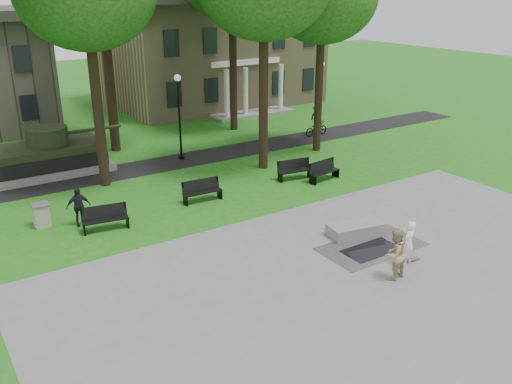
# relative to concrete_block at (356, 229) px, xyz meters

# --- Properties ---
(ground) EXTENTS (120.00, 120.00, 0.00)m
(ground) POSITION_rel_concrete_block_xyz_m (-1.84, 0.47, -0.24)
(ground) COLOR #246016
(ground) RESTS_ON ground
(plaza) EXTENTS (22.00, 16.00, 0.02)m
(plaza) POSITION_rel_concrete_block_xyz_m (-1.84, -4.53, -0.23)
(plaza) COLOR gray
(plaza) RESTS_ON ground
(footpath) EXTENTS (44.00, 2.60, 0.01)m
(footpath) POSITION_rel_concrete_block_xyz_m (-1.84, 12.47, -0.24)
(footpath) COLOR black
(footpath) RESTS_ON ground
(building_right) EXTENTS (17.00, 12.00, 8.60)m
(building_right) POSITION_rel_concrete_block_xyz_m (8.16, 26.47, 4.10)
(building_right) COLOR #9E8460
(building_right) RESTS_ON ground
(lamp_mid) EXTENTS (0.36, 0.36, 4.73)m
(lamp_mid) POSITION_rel_concrete_block_xyz_m (-1.34, 12.77, 2.55)
(lamp_mid) COLOR black
(lamp_mid) RESTS_ON ground
(lamp_right) EXTENTS (0.36, 0.36, 4.73)m
(lamp_right) POSITION_rel_concrete_block_xyz_m (8.66, 12.77, 2.55)
(lamp_right) COLOR black
(lamp_right) RESTS_ON ground
(tank_monument) EXTENTS (7.45, 3.40, 2.40)m
(tank_monument) POSITION_rel_concrete_block_xyz_m (-8.29, 14.47, 0.61)
(tank_monument) COLOR gray
(tank_monument) RESTS_ON ground
(puddle) EXTENTS (2.20, 1.20, 0.00)m
(puddle) POSITION_rel_concrete_block_xyz_m (-0.45, -1.35, -0.22)
(puddle) COLOR black
(puddle) RESTS_ON plaza
(concrete_block) EXTENTS (2.34, 1.37, 0.45)m
(concrete_block) POSITION_rel_concrete_block_xyz_m (0.00, 0.00, 0.00)
(concrete_block) COLOR gray
(concrete_block) RESTS_ON plaza
(skateboard) EXTENTS (0.80, 0.35, 0.07)m
(skateboard) POSITION_rel_concrete_block_xyz_m (0.04, -2.74, -0.19)
(skateboard) COLOR brown
(skateboard) RESTS_ON plaza
(skateboarder) EXTENTS (0.68, 0.54, 1.62)m
(skateboarder) POSITION_rel_concrete_block_xyz_m (-0.20, -2.79, 0.58)
(skateboarder) COLOR white
(skateboarder) RESTS_ON plaza
(friend_watching) EXTENTS (0.95, 0.78, 1.80)m
(friend_watching) POSITION_rel_concrete_block_xyz_m (-1.35, -3.22, 0.67)
(friend_watching) COLOR tan
(friend_watching) RESTS_ON plaza
(pedestrian_walker) EXTENTS (0.98, 0.45, 1.64)m
(pedestrian_walker) POSITION_rel_concrete_block_xyz_m (-8.78, 6.83, 0.57)
(pedestrian_walker) COLOR black
(pedestrian_walker) RESTS_ON ground
(cyclist) EXTENTS (1.83, 1.05, 2.01)m
(cyclist) POSITION_rel_concrete_block_xyz_m (8.26, 12.57, 0.58)
(cyclist) COLOR black
(cyclist) RESTS_ON ground
(park_bench_0) EXTENTS (1.85, 0.81, 1.00)m
(park_bench_0) POSITION_rel_concrete_block_xyz_m (-8.06, 5.85, 0.28)
(park_bench_0) COLOR black
(park_bench_0) RESTS_ON ground
(park_bench_1) EXTENTS (1.82, 0.64, 1.00)m
(park_bench_1) POSITION_rel_concrete_block_xyz_m (-3.37, 6.48, 0.28)
(park_bench_1) COLOR black
(park_bench_1) RESTS_ON ground
(park_bench_2) EXTENTS (1.85, 0.79, 1.00)m
(park_bench_2) POSITION_rel_concrete_block_xyz_m (1.94, 6.58, 0.28)
(park_bench_2) COLOR black
(park_bench_2) RESTS_ON ground
(park_bench_3) EXTENTS (1.85, 0.78, 1.00)m
(park_bench_3) POSITION_rel_concrete_block_xyz_m (3.07, 5.64, 0.28)
(park_bench_3) COLOR black
(park_bench_3) RESTS_ON ground
(trash_bin) EXTENTS (0.67, 0.67, 0.96)m
(trash_bin) POSITION_rel_concrete_block_xyz_m (-10.10, 7.59, 0.24)
(trash_bin) COLOR #A9A08B
(trash_bin) RESTS_ON ground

